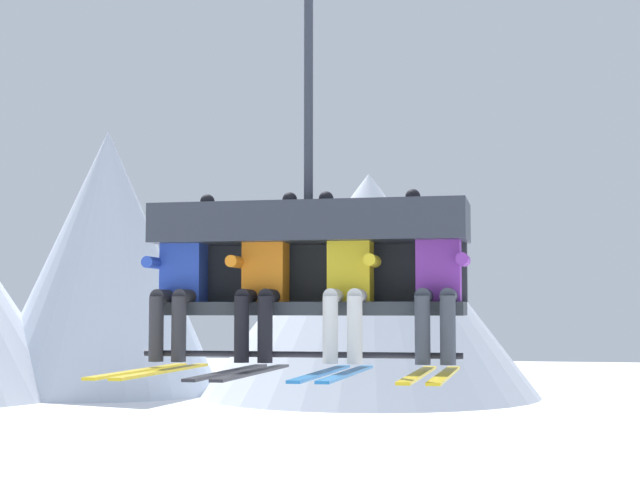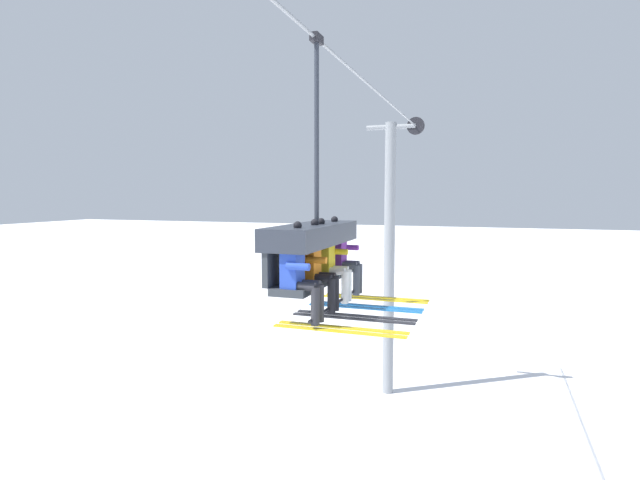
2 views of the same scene
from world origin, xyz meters
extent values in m
cylinder|color=gray|center=(9.79, 0.00, 4.53)|extent=(0.36, 0.36, 9.05)
cylinder|color=gray|center=(9.79, 0.00, 8.90)|extent=(0.16, 1.60, 0.16)
cylinder|color=black|center=(9.79, -0.80, 8.90)|extent=(0.08, 0.56, 0.56)
cylinder|color=gray|center=(1.09, -0.80, 8.90)|extent=(19.40, 0.05, 0.05)
cube|color=#33383D|center=(0.30, -0.80, 5.49)|extent=(2.35, 0.48, 0.10)
cube|color=#33383D|center=(0.30, -0.52, 5.76)|extent=(2.35, 0.08, 0.45)
cube|color=#2D333D|center=(0.30, -0.74, 6.14)|extent=(2.40, 0.68, 0.30)
cylinder|color=black|center=(0.30, -1.12, 5.16)|extent=(2.35, 0.04, 0.04)
cylinder|color=#2D333D|center=(0.30, -0.80, 7.57)|extent=(0.07, 0.07, 2.56)
cube|color=black|center=(0.30, -0.80, 8.90)|extent=(0.28, 0.12, 0.12)
cube|color=#2847B7|center=(-0.68, -0.82, 5.80)|extent=(0.32, 0.22, 0.52)
sphere|color=#284C93|center=(-0.68, -0.82, 6.16)|extent=(0.22, 0.22, 0.22)
ellipsoid|color=black|center=(-0.68, -0.92, 6.16)|extent=(0.17, 0.04, 0.08)
cylinder|color=#2D2D33|center=(-0.77, -0.99, 5.58)|extent=(0.11, 0.34, 0.11)
cylinder|color=#2D2D33|center=(-0.59, -0.99, 5.58)|extent=(0.11, 0.34, 0.11)
cylinder|color=#2D2D33|center=(-0.77, -1.16, 5.34)|extent=(0.11, 0.11, 0.48)
cylinder|color=#2D2D33|center=(-0.59, -1.16, 5.34)|extent=(0.11, 0.11, 0.48)
cube|color=gold|center=(-0.77, -1.46, 5.05)|extent=(0.09, 1.70, 0.02)
cube|color=gold|center=(-0.59, -1.46, 5.05)|extent=(0.09, 1.70, 0.02)
cylinder|color=#2847B7|center=(-0.87, -0.97, 5.84)|extent=(0.09, 0.30, 0.09)
cylinder|color=#2847B7|center=(-0.49, -0.82, 6.15)|extent=(0.09, 0.09, 0.30)
sphere|color=black|center=(-0.49, -0.82, 6.32)|extent=(0.11, 0.11, 0.11)
cube|color=orange|center=(-0.02, -0.82, 5.80)|extent=(0.32, 0.22, 0.52)
sphere|color=#284C93|center=(-0.02, -0.82, 6.16)|extent=(0.22, 0.22, 0.22)
ellipsoid|color=black|center=(-0.02, -0.92, 6.16)|extent=(0.17, 0.04, 0.08)
cylinder|color=black|center=(-0.11, -0.99, 5.58)|extent=(0.11, 0.34, 0.11)
cylinder|color=black|center=(0.06, -0.99, 5.58)|extent=(0.11, 0.34, 0.11)
cylinder|color=black|center=(-0.11, -1.16, 5.34)|extent=(0.11, 0.11, 0.48)
cylinder|color=black|center=(0.06, -1.16, 5.34)|extent=(0.11, 0.11, 0.48)
cube|color=#232328|center=(-0.11, -1.46, 5.05)|extent=(0.09, 1.70, 0.02)
cube|color=#232328|center=(0.06, -1.46, 5.05)|extent=(0.09, 1.70, 0.02)
cylinder|color=orange|center=(-0.21, -0.97, 5.84)|extent=(0.09, 0.30, 0.09)
cylinder|color=orange|center=(0.16, -0.82, 6.15)|extent=(0.09, 0.09, 0.30)
sphere|color=black|center=(0.16, -0.82, 6.32)|extent=(0.11, 0.11, 0.11)
cube|color=yellow|center=(0.63, -0.82, 5.80)|extent=(0.32, 0.22, 0.52)
sphere|color=black|center=(0.63, -0.82, 6.16)|extent=(0.22, 0.22, 0.22)
ellipsoid|color=black|center=(0.63, -0.92, 6.16)|extent=(0.17, 0.04, 0.08)
cylinder|color=silver|center=(0.55, -0.99, 5.58)|extent=(0.11, 0.34, 0.11)
cylinder|color=silver|center=(0.72, -0.99, 5.58)|extent=(0.11, 0.34, 0.11)
cylinder|color=silver|center=(0.55, -1.16, 5.34)|extent=(0.11, 0.11, 0.48)
cylinder|color=silver|center=(0.72, -1.16, 5.34)|extent=(0.11, 0.11, 0.48)
cube|color=#1E6BB2|center=(0.55, -1.46, 5.05)|extent=(0.09, 1.70, 0.02)
cube|color=#1E6BB2|center=(0.72, -1.46, 5.05)|extent=(0.09, 1.70, 0.02)
cylinder|color=yellow|center=(0.45, -0.82, 6.15)|extent=(0.09, 0.09, 0.30)
sphere|color=black|center=(0.45, -0.82, 6.32)|extent=(0.11, 0.11, 0.11)
cylinder|color=yellow|center=(0.82, -0.97, 5.84)|extent=(0.09, 0.30, 0.09)
cube|color=purple|center=(1.29, -0.82, 5.80)|extent=(0.32, 0.22, 0.52)
sphere|color=maroon|center=(1.29, -0.82, 6.16)|extent=(0.22, 0.22, 0.22)
ellipsoid|color=black|center=(1.29, -0.92, 6.16)|extent=(0.17, 0.04, 0.08)
cylinder|color=#3D424C|center=(1.20, -0.99, 5.58)|extent=(0.11, 0.34, 0.11)
cylinder|color=#3D424C|center=(1.38, -0.99, 5.58)|extent=(0.11, 0.34, 0.11)
cylinder|color=#3D424C|center=(1.20, -1.16, 5.34)|extent=(0.11, 0.11, 0.48)
cylinder|color=#3D424C|center=(1.38, -1.16, 5.34)|extent=(0.11, 0.11, 0.48)
cube|color=gold|center=(1.20, -1.46, 5.05)|extent=(0.09, 1.70, 0.02)
cube|color=gold|center=(1.38, -1.46, 5.05)|extent=(0.09, 1.70, 0.02)
cylinder|color=purple|center=(1.10, -0.82, 6.15)|extent=(0.09, 0.09, 0.30)
sphere|color=black|center=(1.10, -0.82, 6.32)|extent=(0.11, 0.11, 0.11)
cylinder|color=purple|center=(1.48, -0.97, 5.84)|extent=(0.09, 0.30, 0.09)
camera|label=1|loc=(1.91, -8.02, 5.48)|focal=55.00mm
camera|label=2|loc=(-6.50, -3.21, 6.72)|focal=28.00mm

